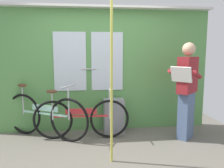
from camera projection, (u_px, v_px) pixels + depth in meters
name	position (u px, v px, depth m)	size (l,w,h in m)	color
ground_plane	(105.00, 160.00, 3.36)	(5.28, 4.24, 0.04)	#666056
train_door_wall	(99.00, 67.00, 4.47)	(4.28, 0.28, 2.35)	#56934C
bicycle_near_door	(81.00, 118.00, 4.08)	(1.68, 0.44, 0.90)	black
bicycle_leaning_behind	(45.00, 116.00, 4.12)	(1.55, 0.88, 0.97)	black
passenger_reading_newspaper	(187.00, 89.00, 4.02)	(0.62, 0.61, 1.68)	slate
trash_bin_by_wall	(114.00, 116.00, 4.42)	(0.38, 0.28, 0.64)	gray
handrail_pole	(112.00, 80.00, 3.12)	(0.04, 0.04, 2.31)	#C6C14C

